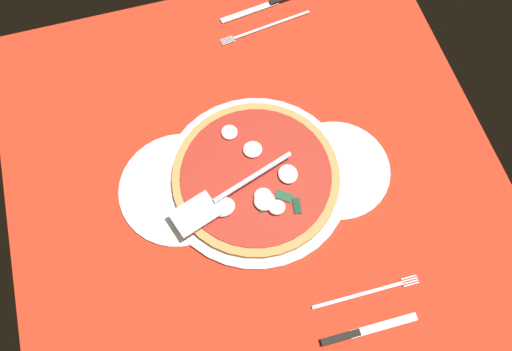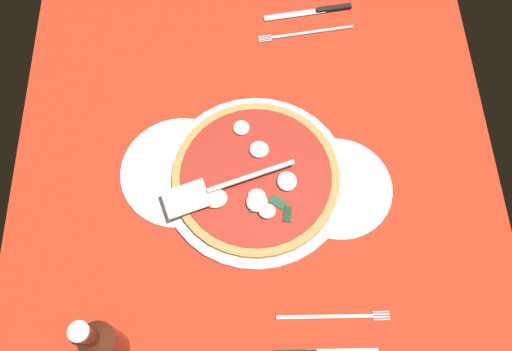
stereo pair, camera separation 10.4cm
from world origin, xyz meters
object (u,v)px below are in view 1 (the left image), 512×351
at_px(pizza, 256,177).
at_px(dinner_plate_left, 180,189).
at_px(place_setting_near, 363,314).
at_px(dinner_plate_right, 336,170).
at_px(place_setting_far, 267,16).
at_px(pizza_server, 227,193).

bearing_deg(pizza, dinner_plate_left, 171.06).
xyz_separation_m(pizza, place_setting_near, (0.11, -0.30, -0.02)).
distance_m(dinner_plate_right, place_setting_far, 0.41).
xyz_separation_m(dinner_plate_right, place_setting_near, (-0.05, -0.28, -0.00)).
distance_m(dinner_plate_left, place_setting_far, 0.46).
relative_size(pizza, pizza_server, 1.28).
relative_size(dinner_plate_left, pizza_server, 0.93).
bearing_deg(dinner_plate_right, place_setting_near, -99.74).
relative_size(pizza, place_setting_far, 1.51).
xyz_separation_m(dinner_plate_left, place_setting_far, (0.28, 0.36, -0.00)).
bearing_deg(dinner_plate_left, place_setting_far, 51.80).
distance_m(dinner_plate_right, pizza, 0.16).
bearing_deg(pizza_server, place_setting_near, 104.28).
height_order(dinner_plate_right, place_setting_near, place_setting_near).
bearing_deg(place_setting_near, pizza, 111.21).
xyz_separation_m(dinner_plate_left, place_setting_near, (0.26, -0.32, -0.00)).
relative_size(pizza_server, place_setting_near, 1.24).
bearing_deg(dinner_plate_right, pizza, 172.03).
height_order(dinner_plate_left, place_setting_far, place_setting_far).
bearing_deg(place_setting_near, pizza_server, 123.64).
distance_m(pizza_server, place_setting_near, 0.33).
xyz_separation_m(dinner_plate_left, dinner_plate_right, (0.30, -0.05, 0.00)).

